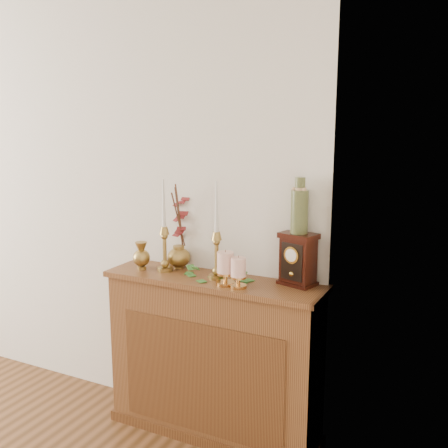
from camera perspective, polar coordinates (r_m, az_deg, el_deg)
The scene contains 10 objects.
console_shelf at distance 3.05m, azimuth -1.19°, elevation -14.81°, with size 1.24×0.34×0.93m.
candlestick_left at distance 2.98m, azimuth -6.50°, elevation -1.91°, with size 0.09×0.09×0.53m.
candlestick_center at distance 2.81m, azimuth -0.81°, elevation -2.57°, with size 0.09×0.09×0.53m.
bud_vase at distance 3.05m, azimuth -8.98°, elevation -3.45°, with size 0.10×0.10×0.16m.
ginger_jar at distance 3.05m, azimuth -4.73°, elevation -0.56°, with size 0.20×0.22×0.50m.
pillar_candle_left at distance 2.72m, azimuth 0.15°, elevation -4.67°, with size 0.10×0.10×0.19m.
pillar_candle_right at distance 2.68m, azimuth 1.57°, elevation -5.14°, with size 0.09×0.09×0.17m.
ivy_garland at distance 2.84m, azimuth -1.39°, elevation -5.79°, with size 0.41×0.19×0.08m.
mantel_clock at distance 2.75m, azimuth 8.04°, elevation -3.86°, with size 0.21×0.17×0.28m.
ceramic_vase at distance 2.69m, azimuth 8.22°, elevation 1.70°, with size 0.09×0.09×0.29m.
Camera 1 is at (2.68, -0.33, 1.77)m, focal length 42.00 mm.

